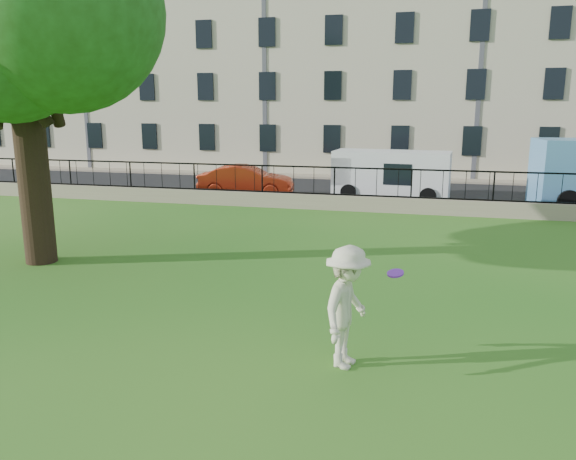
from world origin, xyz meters
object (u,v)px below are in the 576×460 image
(man, at_px, (347,307))
(red_sedan, at_px, (246,181))
(frisbee, at_px, (395,273))
(white_van, at_px, (391,175))

(man, height_order, red_sedan, man)
(man, bearing_deg, red_sedan, 36.80)
(frisbee, relative_size, white_van, 0.05)
(frisbee, height_order, red_sedan, frisbee)
(red_sedan, height_order, white_van, white_van)
(man, bearing_deg, frisbee, -46.36)
(white_van, bearing_deg, frisbee, -81.47)
(man, relative_size, frisbee, 7.35)
(red_sedan, relative_size, white_van, 0.85)
(frisbee, bearing_deg, white_van, 94.14)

